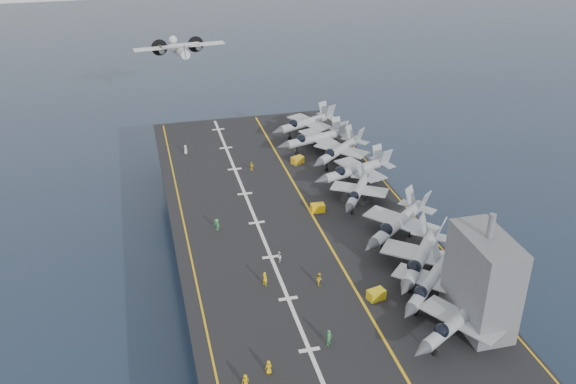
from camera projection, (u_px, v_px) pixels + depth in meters
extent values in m
plane|color=#142135|center=(294.00, 273.00, 105.45)|extent=(500.00, 500.00, 0.00)
cube|color=#56595E|center=(294.00, 247.00, 103.15)|extent=(36.00, 90.00, 10.00)
cube|color=black|center=(294.00, 219.00, 100.76)|extent=(38.00, 92.00, 0.40)
cube|color=gold|center=(313.00, 216.00, 101.31)|extent=(0.35, 90.00, 0.02)
cube|color=silver|center=(257.00, 223.00, 99.37)|extent=(0.50, 90.00, 0.02)
cube|color=gold|center=(186.00, 231.00, 96.99)|extent=(0.25, 90.00, 0.02)
cube|color=gold|center=(404.00, 204.00, 104.65)|extent=(0.25, 90.00, 0.02)
imported|color=#D4A209|center=(269.00, 367.00, 69.82)|extent=(1.16, 0.92, 1.71)
imported|color=yellow|center=(265.00, 279.00, 84.32)|extent=(1.37, 1.46, 2.02)
imported|color=silver|center=(279.00, 257.00, 89.32)|extent=(0.99, 1.15, 1.61)
imported|color=green|center=(217.00, 225.00, 97.03)|extent=(1.13, 1.32, 1.85)
imported|color=yellow|center=(252.00, 166.00, 115.72)|extent=(1.14, 1.19, 1.66)
imported|color=silver|center=(186.00, 149.00, 122.36)|extent=(1.23, 1.25, 1.76)
imported|color=#2D833F|center=(329.00, 338.00, 73.90)|extent=(1.47, 1.41, 2.05)
imported|color=yellow|center=(319.00, 279.00, 84.51)|extent=(0.75, 1.09, 1.78)
imported|color=#D4A209|center=(246.00, 381.00, 67.94)|extent=(1.16, 0.92, 1.71)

